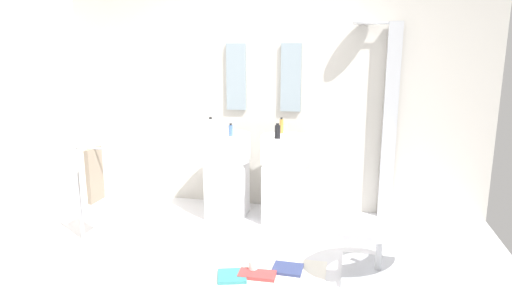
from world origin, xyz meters
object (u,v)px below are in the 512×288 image
lounge_chair (380,235)px  magazine_navy (288,269)px  pedestal_sink_left (227,171)px  soap_bottle_white (211,127)px  soap_bottle_green (211,129)px  coffee_mug (253,266)px  magazine_red (257,275)px  soap_bottle_blue (231,130)px  soap_bottle_amber (281,126)px  magazine_teal (232,276)px  shower_column (389,118)px  towel_rack (92,177)px  soap_bottle_black (278,132)px  pedestal_sink_right (284,175)px

lounge_chair → magazine_navy: lounge_chair is taller
pedestal_sink_left → soap_bottle_white: bearing=-143.5°
soap_bottle_green → lounge_chair: bearing=-29.3°
magazine_navy → coffee_mug: bearing=-160.3°
magazine_red → soap_bottle_blue: soap_bottle_blue is taller
soap_bottle_blue → soap_bottle_amber: size_ratio=0.77×
magazine_navy → coffee_mug: (-0.27, -0.09, 0.04)m
magazine_teal → magazine_red: 0.20m
soap_bottle_amber → soap_bottle_green: bearing=-164.4°
magazine_teal → soap_bottle_green: bearing=97.7°
coffee_mug → soap_bottle_green: 1.60m
shower_column → coffee_mug: 2.13m
towel_rack → magazine_teal: bearing=-15.3°
soap_bottle_black → soap_bottle_white: (-0.71, 0.04, 0.02)m
pedestal_sink_left → magazine_teal: (0.41, -1.30, -0.48)m
shower_column → pedestal_sink_right: bearing=-161.4°
pedestal_sink_right → magazine_navy: size_ratio=4.23×
magazine_navy → magazine_red: bearing=-144.1°
lounge_chair → soap_bottle_white: 2.01m
magazine_red → magazine_navy: bearing=33.1°
magazine_navy → towel_rack: bearing=175.7°
coffee_mug → soap_bottle_black: 1.38m
magazine_teal → soap_bottle_blue: soap_bottle_blue is taller
soap_bottle_green → soap_bottle_blue: bearing=-14.4°
towel_rack → soap_bottle_white: soap_bottle_white is taller
lounge_chair → coffee_mug: lounge_chair is taller
shower_column → soap_bottle_amber: bearing=-169.3°
soap_bottle_black → soap_bottle_white: size_ratio=0.83×
magazine_red → soap_bottle_green: size_ratio=2.38×
magazine_navy → magazine_red: (-0.22, -0.15, 0.00)m
soap_bottle_blue → soap_bottle_black: 0.49m
soap_bottle_green → soap_bottle_black: bearing=-6.9°
soap_bottle_amber → soap_bottle_black: 0.29m
lounge_chair → magazine_teal: 1.20m
lounge_chair → soap_bottle_white: size_ratio=5.90×
pedestal_sink_left → soap_bottle_blue: 0.49m
magazine_red → magazine_teal: bearing=-164.0°
coffee_mug → soap_bottle_white: soap_bottle_white is taller
soap_bottle_green → soap_bottle_white: size_ratio=0.67×
magazine_red → soap_bottle_green: (-0.76, 1.18, 0.94)m
pedestal_sink_right → magazine_teal: pedestal_sink_right is taller
magazine_teal → soap_bottle_white: size_ratio=1.22×
pedestal_sink_left → towel_rack: pedestal_sink_left is taller
coffee_mug → magazine_teal: bearing=-139.0°
coffee_mug → soap_bottle_blue: (-0.48, 1.06, 0.91)m
soap_bottle_amber → soap_bottle_white: (-0.70, -0.25, 0.01)m
shower_column → soap_bottle_black: size_ratio=13.53×
shower_column → soap_bottle_white: bearing=-165.8°
magazine_teal → pedestal_sink_left: bearing=90.8°
magazine_red → soap_bottle_blue: bearing=113.5°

